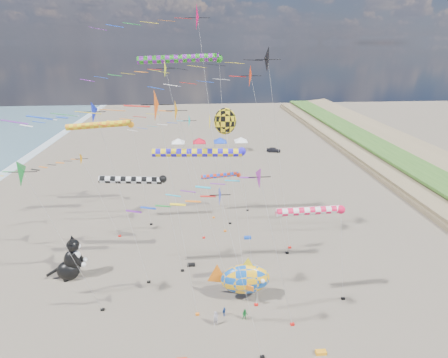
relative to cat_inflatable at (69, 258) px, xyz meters
name	(u,v)px	position (x,y,z in m)	size (l,w,h in m)	color
delta_kite_0	(188,18)	(13.68, 8.71, 24.32)	(15.00, 3.18, 28.64)	#D6074A
delta_kite_1	(141,108)	(10.17, -6.91, 17.29)	(13.57, 2.72, 21.43)	#EA5312
delta_kite_2	(149,71)	(9.22, 7.16, 18.87)	(13.27, 2.26, 22.84)	#E3F51C
delta_kite_3	(22,173)	(-0.02, -5.57, 11.91)	(11.40, 2.53, 15.92)	#16812E
delta_kite_4	(84,160)	(0.41, 8.49, 8.46)	(7.81, 1.73, 12.21)	orange
delta_kite_5	(258,178)	(18.82, -8.89, 12.22)	(9.25, 1.85, 16.02)	#99169F
delta_kite_6	(217,205)	(15.48, -12.23, 11.61)	(8.58, 1.62, 15.36)	#1D34CA
delta_kite_7	(180,124)	(12.06, 12.82, 11.70)	(10.98, 2.00, 15.57)	#0ED0CB
delta_kite_8	(260,61)	(20.93, 3.89, 20.02)	(15.73, 3.06, 24.29)	black
delta_kite_9	(246,79)	(19.34, 2.70, 18.41)	(14.65, 2.51, 22.47)	red
delta_kite_10	(97,117)	(5.44, -1.65, 15.68)	(8.98, 2.19, 19.57)	#1426C4
delta_kite_11	(177,114)	(12.51, -1.85, 15.81)	(10.92, 2.19, 19.71)	orange
windsock_0	(136,180)	(7.94, 0.12, 8.79)	(8.00, 0.81, 11.76)	black
windsock_1	(313,211)	(24.52, -5.87, 7.64)	(7.66, 0.78, 10.59)	#EB1041
windsock_2	(183,59)	(12.82, 10.85, 19.97)	(11.35, 0.95, 23.02)	#22911A
windsock_3	(202,153)	(14.71, -0.12, 11.61)	(10.55, 0.87, 14.60)	#2316E1
windsock_4	(102,125)	(2.29, 11.47, 12.01)	(9.73, 0.85, 15.00)	orange
windsock_5	(222,176)	(17.85, 14.81, 3.45)	(7.23, 0.71, 6.36)	red
angelfish_kite	(223,123)	(16.88, 0.37, 14.49)	(3.74, 3.02, 18.46)	yellow
cat_inflatable	(69,258)	(0.00, 0.00, 0.00)	(3.72, 1.86, 5.02)	black
fish_inflatable	(245,279)	(18.59, -5.06, -0.02)	(6.62, 3.03, 4.99)	#1252B4
person_adult	(216,318)	(15.52, -8.29, -1.76)	(0.55, 0.36, 1.50)	gray
child_green	(245,315)	(18.28, -7.87, -1.92)	(0.58, 0.45, 1.18)	#17732D
child_blue	(224,311)	(16.38, -7.17, -2.03)	(0.57, 0.24, 0.97)	#214698
kite_bag_1	(248,238)	(20.61, 6.60, -2.36)	(0.90, 0.44, 0.30)	#1240B6
kite_bag_2	(191,265)	(13.17, 1.08, -2.36)	(0.90, 0.44, 0.30)	black
kite_bag_3	(321,352)	(24.11, -12.21, -2.36)	(0.90, 0.44, 0.30)	#FFA015
tent_row	(210,138)	(17.28, 47.35, 0.64)	(19.20, 4.20, 3.80)	white
parked_car	(274,150)	(32.39, 45.35, -1.94)	(1.33, 3.31, 1.13)	#26262D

